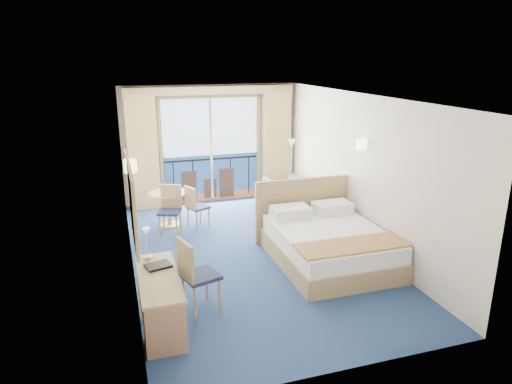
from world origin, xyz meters
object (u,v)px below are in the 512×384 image
nightstand (326,216)px  table_chair_a (195,204)px  round_table (169,201)px  floor_lamp (292,154)px  bed (327,243)px  desk_chair (194,271)px  table_chair_b (170,207)px  desk (163,314)px  armchair (285,192)px

nightstand → table_chair_a: table_chair_a is taller
round_table → floor_lamp: bearing=17.2°
bed → desk_chair: (-2.39, -0.90, 0.26)m
bed → round_table: bed is taller
floor_lamp → table_chair_b: bearing=-156.3°
desk_chair → table_chair_b: (0.06, 2.97, -0.05)m
nightstand → floor_lamp: bearing=89.1°
desk → round_table: 3.98m
floor_lamp → armchair: bearing=-124.6°
armchair → desk: armchair is taller
table_chair_a → round_table: bearing=35.1°
bed → armchair: 2.91m
floor_lamp → table_chair_b: size_ratio=1.53×
round_table → table_chair_a: (0.48, -0.28, -0.04)m
floor_lamp → desk: (-3.56, -4.86, -0.72)m
nightstand → round_table: 3.17m
nightstand → round_table: size_ratio=0.65×
table_chair_b → bed: bearing=-21.0°
armchair → floor_lamp: (0.36, 0.51, 0.74)m
desk → nightstand: bearing=39.1°
floor_lamp → desk_chair: floor_lamp is taller
armchair → floor_lamp: floor_lamp is taller
armchair → desk: bearing=42.6°
table_chair_a → table_chair_b: table_chair_b is taller
bed → table_chair_b: 3.13m
desk_chair → table_chair_a: bearing=-26.6°
bed → nightstand: (0.66, 1.40, -0.08)m
floor_lamp → bed: bearing=-101.5°
armchair → desk: 5.40m
round_table → table_chair_a: table_chair_a is taller
nightstand → desk: bearing=-140.9°
bed → desk: size_ratio=1.54×
nightstand → desk_chair: size_ratio=0.49×
bed → desk_chair: size_ratio=2.14×
armchair → table_chair_b: size_ratio=0.82×
desk_chair → table_chair_a: (0.55, 3.09, -0.10)m
bed → floor_lamp: floor_lamp is taller
floor_lamp → table_chair_b: 3.35m
round_table → table_chair_b: table_chair_b is taller
nightstand → table_chair_a: bearing=162.4°
armchair → floor_lamp: bearing=-135.6°
armchair → nightstand: bearing=91.3°
floor_lamp → desk_chair: bearing=-125.6°
table_chair_a → table_chair_b: (-0.50, -0.12, 0.05)m
desk_chair → floor_lamp: bearing=-52.0°
nightstand → armchair: (-0.32, 1.49, 0.10)m
bed → desk_chair: bearing=-159.4°
round_table → table_chair_a: size_ratio=0.90×
floor_lamp → desk_chair: 5.31m
armchair → round_table: 2.69m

